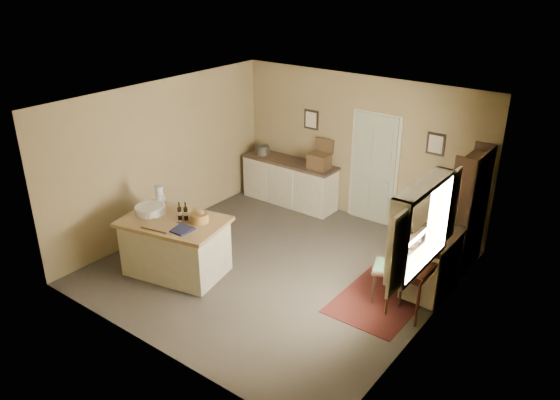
{
  "coord_description": "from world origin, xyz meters",
  "views": [
    {
      "loc": [
        4.6,
        -6.01,
        4.54
      ],
      "look_at": [
        -0.01,
        0.11,
        1.15
      ],
      "focal_mm": 35.0,
      "sensor_mm": 36.0,
      "label": 1
    }
  ],
  "objects_px": {
    "desk_chair": "(389,268)",
    "right_cabinet": "(432,263)",
    "shelving_unit": "(471,210)",
    "writing_desk": "(417,267)",
    "sideboard": "(290,181)",
    "work_island": "(175,245)"
  },
  "relations": [
    {
      "from": "desk_chair",
      "to": "shelving_unit",
      "type": "xyz_separation_m",
      "value": [
        0.55,
        1.59,
        0.47
      ]
    },
    {
      "from": "sideboard",
      "to": "writing_desk",
      "type": "relative_size",
      "value": 2.36
    },
    {
      "from": "desk_chair",
      "to": "right_cabinet",
      "type": "height_order",
      "value": "desk_chair"
    },
    {
      "from": "writing_desk",
      "to": "shelving_unit",
      "type": "xyz_separation_m",
      "value": [
        0.15,
        1.59,
        0.31
      ]
    },
    {
      "from": "desk_chair",
      "to": "right_cabinet",
      "type": "xyz_separation_m",
      "value": [
        0.4,
        0.58,
        -0.05
      ]
    },
    {
      "from": "desk_chair",
      "to": "shelving_unit",
      "type": "bearing_deg",
      "value": 48.52
    },
    {
      "from": "sideboard",
      "to": "desk_chair",
      "type": "xyz_separation_m",
      "value": [
        3.14,
        -1.9,
        0.02
      ]
    },
    {
      "from": "work_island",
      "to": "sideboard",
      "type": "bearing_deg",
      "value": 80.77
    },
    {
      "from": "sideboard",
      "to": "desk_chair",
      "type": "bearing_deg",
      "value": -31.17
    },
    {
      "from": "work_island",
      "to": "shelving_unit",
      "type": "bearing_deg",
      "value": 27.65
    },
    {
      "from": "shelving_unit",
      "to": "desk_chair",
      "type": "bearing_deg",
      "value": -109.11
    },
    {
      "from": "desk_chair",
      "to": "work_island",
      "type": "bearing_deg",
      "value": -178.29
    },
    {
      "from": "writing_desk",
      "to": "desk_chair",
      "type": "relative_size",
      "value": 0.84
    },
    {
      "from": "writing_desk",
      "to": "right_cabinet",
      "type": "relative_size",
      "value": 0.83
    },
    {
      "from": "sideboard",
      "to": "writing_desk",
      "type": "distance_m",
      "value": 4.02
    },
    {
      "from": "work_island",
      "to": "right_cabinet",
      "type": "xyz_separation_m",
      "value": [
        3.39,
        1.92,
        -0.02
      ]
    },
    {
      "from": "work_island",
      "to": "right_cabinet",
      "type": "distance_m",
      "value": 3.89
    },
    {
      "from": "work_island",
      "to": "desk_chair",
      "type": "distance_m",
      "value": 3.27
    },
    {
      "from": "writing_desk",
      "to": "right_cabinet",
      "type": "height_order",
      "value": "right_cabinet"
    },
    {
      "from": "writing_desk",
      "to": "desk_chair",
      "type": "distance_m",
      "value": 0.43
    },
    {
      "from": "work_island",
      "to": "desk_chair",
      "type": "height_order",
      "value": "work_island"
    },
    {
      "from": "work_island",
      "to": "desk_chair",
      "type": "bearing_deg",
      "value": 12.14
    }
  ]
}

